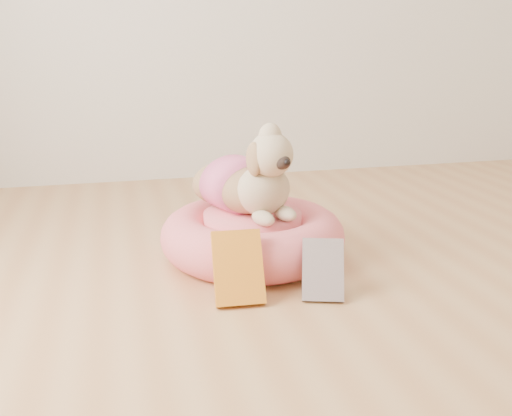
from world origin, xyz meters
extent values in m
plane|color=tan|center=(0.00, 0.00, 0.00)|extent=(4.50, 4.50, 0.00)
cylinder|color=#EC615C|center=(-0.30, 0.93, 0.05)|extent=(0.48, 0.48, 0.10)
torus|color=#EC615C|center=(-0.30, 0.93, 0.08)|extent=(0.66, 0.66, 0.17)
cylinder|color=#EC615C|center=(-0.30, 0.93, 0.12)|extent=(0.35, 0.35, 0.09)
cube|color=gold|center=(-0.43, 0.59, 0.10)|extent=(0.16, 0.15, 0.21)
cube|color=silver|center=(-0.17, 0.56, 0.09)|extent=(0.16, 0.15, 0.17)
camera|label=1|loc=(-0.76, -0.95, 0.75)|focal=40.00mm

